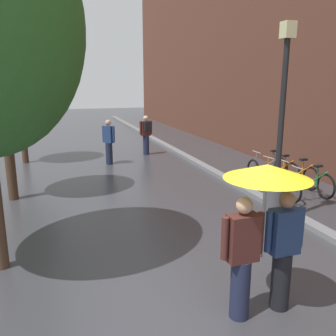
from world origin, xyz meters
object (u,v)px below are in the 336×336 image
Objects in this scene: parked_bicycle_3 at (267,168)px; pedestrian_walking_far at (146,134)px; street_tree_2 at (17,73)px; pedestrian_walking_midground at (109,142)px; parked_bicycle_0 at (310,187)px; parked_bicycle_1 at (296,179)px; litter_bin at (273,202)px; couple_under_umbrella at (265,217)px; street_lamp_post at (282,111)px; parked_bicycle_2 at (279,174)px.

parked_bicycle_3 is 5.84m from pedestrian_walking_far.
street_tree_2 reaches higher than pedestrian_walking_midground.
pedestrian_walking_far is (-2.53, 7.34, 0.52)m from parked_bicycle_0.
pedestrian_walking_far is at bearing 112.40° from parked_bicycle_1.
litter_bin is (5.72, -8.08, -2.95)m from street_tree_2.
street_tree_2 is 10.77m from parked_bicycle_0.
parked_bicycle_0 is 7.39m from pedestrian_walking_midground.
street_tree_2 reaches higher than couple_under_umbrella.
street_lamp_post is at bearing -69.56° from pedestrian_walking_midground.
parked_bicycle_1 is 3.36m from street_lamp_post.
pedestrian_walking_midground reaches higher than pedestrian_walking_far.
parked_bicycle_0 is at bearing -44.20° from street_tree_2.
litter_bin is (2.07, 2.81, -0.94)m from couple_under_umbrella.
litter_bin is at bearing -68.85° from pedestrian_walking_midground.
litter_bin is (0.04, 0.15, -2.04)m from street_lamp_post.
parked_bicycle_1 is (7.58, -6.42, -2.99)m from street_tree_2.
pedestrian_walking_far reaches higher than parked_bicycle_3.
parked_bicycle_1 is 1.00× the size of parked_bicycle_3.
litter_bin is (-1.70, -0.86, 0.05)m from parked_bicycle_0.
parked_bicycle_1 is 6.04m from couple_under_umbrella.
pedestrian_walking_far is at bearing 117.29° from parked_bicycle_3.
street_tree_2 is at bearing 124.60° from street_lamp_post.
couple_under_umbrella reaches higher than parked_bicycle_2.
couple_under_umbrella is 9.66m from pedestrian_walking_midground.
parked_bicycle_1 is at bearing 41.64° from litter_bin.
parked_bicycle_3 is 5.88m from pedestrian_walking_midground.
street_tree_2 reaches higher than parked_bicycle_2.
parked_bicycle_3 is 0.64× the size of pedestrian_walking_midground.
pedestrian_walking_midground reaches higher than parked_bicycle_1.
parked_bicycle_2 is at bearing 52.64° from litter_bin.
street_lamp_post is 2.50× the size of pedestrian_walking_far.
street_lamp_post is 2.04m from litter_bin.
street_tree_2 is 5.48m from pedestrian_walking_far.
street_lamp_post is (-1.91, -1.81, 2.09)m from parked_bicycle_1.
parked_bicycle_2 is 0.56× the size of couple_under_umbrella.
street_tree_2 reaches higher than parked_bicycle_1.
street_tree_2 reaches higher than street_lamp_post.
couple_under_umbrella is at bearing -135.78° from parked_bicycle_0.
street_tree_2 is 1.13× the size of street_lamp_post.
parked_bicycle_0 reaches higher than litter_bin.
pedestrian_walking_midground reaches higher than parked_bicycle_0.
pedestrian_walking_midground is (-2.60, 6.97, -1.60)m from street_lamp_post.
street_lamp_post is (2.03, 2.66, 1.10)m from couple_under_umbrella.
couple_under_umbrella reaches higher than pedestrian_walking_midground.
parked_bicycle_3 is 0.26× the size of street_lamp_post.
couple_under_umbrella reaches higher than parked_bicycle_3.
parked_bicycle_3 is at bearing 56.23° from couple_under_umbrella.
parked_bicycle_2 is 6.49m from pedestrian_walking_far.
parked_bicycle_2 is at bearing -66.81° from pedestrian_walking_far.
parked_bicycle_1 is 0.26× the size of street_lamp_post.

